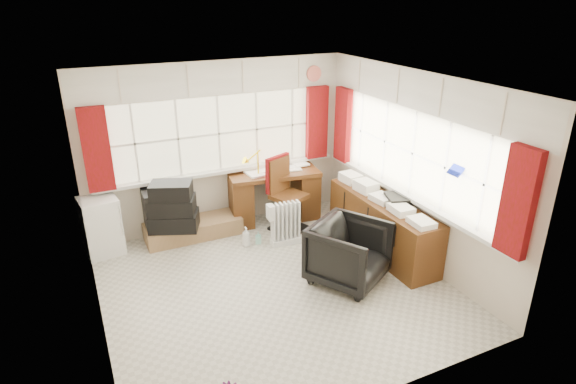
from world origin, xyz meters
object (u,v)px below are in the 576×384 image
at_px(desk, 273,192).
at_px(desk_lamp, 258,158).
at_px(tv_bench, 194,229).
at_px(mini_fridge, 101,226).
at_px(office_chair, 349,253).
at_px(radiator, 286,227).
at_px(credenza, 382,224).
at_px(crt_tv, 166,206).
at_px(task_chair, 283,191).

distance_m(desk, desk_lamp, 0.71).
distance_m(tv_bench, mini_fridge, 1.28).
height_order(office_chair, mini_fridge, mini_fridge).
bearing_deg(radiator, office_chair, -76.30).
xyz_separation_m(credenza, crt_tv, (-2.63, 1.60, 0.13)).
distance_m(office_chair, tv_bench, 2.48).
distance_m(desk, office_chair, 2.08).
distance_m(task_chair, credenza, 1.56).
bearing_deg(desk, desk_lamp, -161.22).
bearing_deg(mini_fridge, crt_tv, 0.02).
bearing_deg(desk_lamp, radiator, -83.19).
distance_m(radiator, tv_bench, 1.39).
bearing_deg(office_chair, crt_tv, 100.11).
relative_size(office_chair, credenza, 0.43).
relative_size(desk_lamp, mini_fridge, 0.50).
bearing_deg(crt_tv, radiator, -29.94).
bearing_deg(mini_fridge, task_chair, -8.21).
bearing_deg(desk, credenza, -59.34).
height_order(task_chair, mini_fridge, task_chair).
bearing_deg(radiator, crt_tv, 150.06).
bearing_deg(radiator, credenza, -32.97).
distance_m(desk_lamp, mini_fridge, 2.40).
bearing_deg(crt_tv, mini_fridge, -179.98).
height_order(desk_lamp, credenza, desk_lamp).
xyz_separation_m(task_chair, tv_bench, (-1.33, 0.29, -0.48)).
bearing_deg(radiator, tv_bench, 145.57).
relative_size(credenza, tv_bench, 1.43).
bearing_deg(task_chair, desk_lamp, 135.36).
relative_size(desk_lamp, radiator, 0.64).
distance_m(desk, tv_bench, 1.37).
bearing_deg(mini_fridge, desk_lamp, -2.35).
xyz_separation_m(desk, tv_bench, (-1.33, -0.08, -0.32)).
distance_m(desk_lamp, tv_bench, 1.43).
xyz_separation_m(radiator, credenza, (1.13, -0.74, 0.14)).
xyz_separation_m(task_chair, office_chair, (0.11, -1.70, -0.21)).
distance_m(desk_lamp, crt_tv, 1.52).
relative_size(task_chair, crt_tv, 1.79).
height_order(office_chair, credenza, credenza).
bearing_deg(desk, crt_tv, 180.00).
bearing_deg(desk, office_chair, -86.99).
xyz_separation_m(desk_lamp, radiator, (0.09, -0.77, -0.83)).
bearing_deg(tv_bench, mini_fridge, 176.35).
bearing_deg(radiator, task_chair, 68.84).
bearing_deg(credenza, radiator, 147.03).
xyz_separation_m(desk, crt_tv, (-1.69, 0.00, 0.08)).
height_order(desk, crt_tv, desk).
xyz_separation_m(office_chair, tv_bench, (-1.44, 2.00, -0.27)).
bearing_deg(office_chair, desk, 62.29).
height_order(desk, task_chair, task_chair).
distance_m(desk_lamp, radiator, 1.14).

